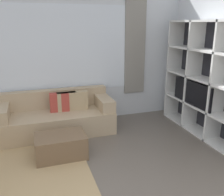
% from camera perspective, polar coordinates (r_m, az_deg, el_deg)
% --- Properties ---
extents(wall_back, '(6.20, 0.11, 2.70)m').
position_cam_1_polar(wall_back, '(4.85, -12.25, 9.74)').
color(wall_back, silver).
rests_on(wall_back, ground_plane).
extents(area_rug, '(2.04, 2.40, 0.01)m').
position_cam_1_polar(area_rug, '(3.86, -22.00, -14.30)').
color(area_rug, tan).
rests_on(area_rug, ground_plane).
extents(shelving_unit, '(0.35, 2.00, 1.97)m').
position_cam_1_polar(shelving_unit, '(4.62, 20.68, 3.79)').
color(shelving_unit, '#232328').
rests_on(shelving_unit, ground_plane).
extents(couch_main, '(2.01, 0.83, 0.73)m').
position_cam_1_polar(couch_main, '(4.64, -12.56, -4.22)').
color(couch_main, tan).
rests_on(couch_main, ground_plane).
extents(ottoman, '(0.73, 0.49, 0.35)m').
position_cam_1_polar(ottoman, '(3.83, -11.65, -10.68)').
color(ottoman, brown).
rests_on(ottoman, ground_plane).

